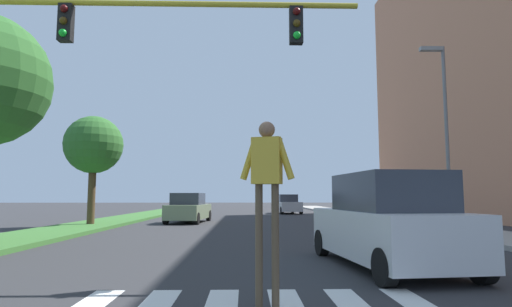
{
  "coord_description": "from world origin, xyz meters",
  "views": [
    {
      "loc": [
        -0.13,
        0.91,
        1.49
      ],
      "look_at": [
        0.19,
        12.89,
        2.73
      ],
      "focal_mm": 29.1,
      "sensor_mm": 36.0,
      "label": 1
    }
  ],
  "objects_px": {
    "pedestrian_performer": "(267,183)",
    "tree_far": "(94,146)",
    "traffic_light_gantry": "(62,57)",
    "suv_crossing": "(387,223)",
    "street_lamp_right": "(444,119)",
    "sedan_distant": "(287,205)",
    "sedan_midblock": "(189,209)"
  },
  "relations": [
    {
      "from": "traffic_light_gantry",
      "to": "sedan_distant",
      "type": "distance_m",
      "value": 29.06
    },
    {
      "from": "tree_far",
      "to": "pedestrian_performer",
      "type": "distance_m",
      "value": 17.2
    },
    {
      "from": "traffic_light_gantry",
      "to": "suv_crossing",
      "type": "distance_m",
      "value": 7.62
    },
    {
      "from": "pedestrian_performer",
      "to": "tree_far",
      "type": "bearing_deg",
      "value": 117.34
    },
    {
      "from": "tree_far",
      "to": "sedan_distant",
      "type": "bearing_deg",
      "value": 54.31
    },
    {
      "from": "traffic_light_gantry",
      "to": "pedestrian_performer",
      "type": "bearing_deg",
      "value": -35.71
    },
    {
      "from": "street_lamp_right",
      "to": "suv_crossing",
      "type": "relative_size",
      "value": 1.57
    },
    {
      "from": "sedan_midblock",
      "to": "sedan_distant",
      "type": "height_order",
      "value": "sedan_midblock"
    },
    {
      "from": "suv_crossing",
      "to": "sedan_midblock",
      "type": "distance_m",
      "value": 16.33
    },
    {
      "from": "street_lamp_right",
      "to": "suv_crossing",
      "type": "height_order",
      "value": "street_lamp_right"
    },
    {
      "from": "street_lamp_right",
      "to": "pedestrian_performer",
      "type": "distance_m",
      "value": 13.69
    },
    {
      "from": "street_lamp_right",
      "to": "sedan_midblock",
      "type": "height_order",
      "value": "street_lamp_right"
    },
    {
      "from": "tree_far",
      "to": "sedan_distant",
      "type": "xyz_separation_m",
      "value": [
        11.24,
        15.65,
        -3.23
      ]
    },
    {
      "from": "traffic_light_gantry",
      "to": "suv_crossing",
      "type": "height_order",
      "value": "traffic_light_gantry"
    },
    {
      "from": "sedan_midblock",
      "to": "sedan_distant",
      "type": "distance_m",
      "value": 14.19
    },
    {
      "from": "traffic_light_gantry",
      "to": "suv_crossing",
      "type": "xyz_separation_m",
      "value": [
        6.8,
        0.36,
        -3.43
      ]
    },
    {
      "from": "pedestrian_performer",
      "to": "suv_crossing",
      "type": "height_order",
      "value": "pedestrian_performer"
    },
    {
      "from": "sedan_midblock",
      "to": "sedan_distant",
      "type": "xyz_separation_m",
      "value": [
        6.92,
        12.39,
        -0.01
      ]
    },
    {
      "from": "tree_far",
      "to": "sedan_midblock",
      "type": "bearing_deg",
      "value": 37.02
    },
    {
      "from": "suv_crossing",
      "to": "sedan_distant",
      "type": "relative_size",
      "value": 1.08
    },
    {
      "from": "pedestrian_performer",
      "to": "suv_crossing",
      "type": "relative_size",
      "value": 0.52
    },
    {
      "from": "street_lamp_right",
      "to": "sedan_midblock",
      "type": "xyz_separation_m",
      "value": [
        -11.28,
        7.52,
        -3.82
      ]
    },
    {
      "from": "tree_far",
      "to": "suv_crossing",
      "type": "height_order",
      "value": "tree_far"
    },
    {
      "from": "tree_far",
      "to": "street_lamp_right",
      "type": "height_order",
      "value": "street_lamp_right"
    },
    {
      "from": "traffic_light_gantry",
      "to": "sedan_distant",
      "type": "height_order",
      "value": "traffic_light_gantry"
    },
    {
      "from": "street_lamp_right",
      "to": "traffic_light_gantry",
      "type": "bearing_deg",
      "value": -146.21
    },
    {
      "from": "sedan_distant",
      "to": "sedan_midblock",
      "type": "bearing_deg",
      "value": -119.18
    },
    {
      "from": "street_lamp_right",
      "to": "sedan_distant",
      "type": "relative_size",
      "value": 1.69
    },
    {
      "from": "sedan_distant",
      "to": "traffic_light_gantry",
      "type": "bearing_deg",
      "value": -105.07
    },
    {
      "from": "suv_crossing",
      "to": "sedan_distant",
      "type": "bearing_deg",
      "value": 88.54
    },
    {
      "from": "traffic_light_gantry",
      "to": "pedestrian_performer",
      "type": "height_order",
      "value": "traffic_light_gantry"
    },
    {
      "from": "street_lamp_right",
      "to": "tree_far",
      "type": "bearing_deg",
      "value": 164.74
    }
  ]
}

